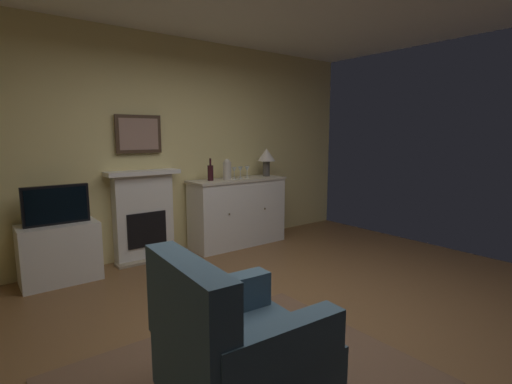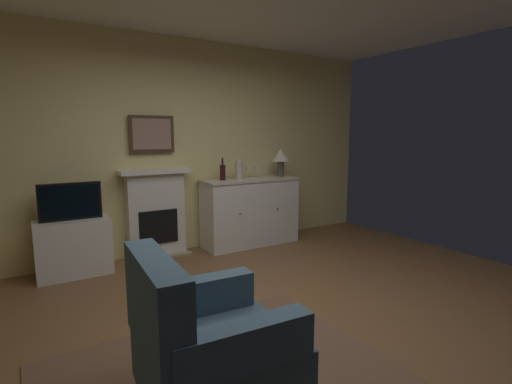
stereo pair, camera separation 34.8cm
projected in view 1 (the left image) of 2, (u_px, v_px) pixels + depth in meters
name	position (u px, v px, depth m)	size (l,w,h in m)	color
ground_plane	(294.00, 329.00, 3.11)	(6.16, 4.92, 0.10)	brown
wall_rear	(163.00, 147.00, 4.80)	(6.16, 0.06, 2.73)	#EAD68C
area_rug	(244.00, 382.00, 2.35)	(2.13, 1.69, 0.02)	brown
fireplace_unit	(144.00, 216.00, 4.62)	(0.87, 0.30, 1.10)	white
framed_picture	(139.00, 134.00, 4.51)	(0.55, 0.04, 0.45)	#473323
sideboard_cabinet	(238.00, 212.00, 5.26)	(1.37, 0.49, 0.93)	white
table_lamp	(266.00, 157.00, 5.46)	(0.26, 0.26, 0.40)	#4C4742
wine_bottle	(210.00, 172.00, 4.97)	(0.08, 0.08, 0.29)	#331419
wine_glass_left	(234.00, 170.00, 5.12)	(0.07, 0.07, 0.16)	silver
wine_glass_center	(240.00, 170.00, 5.20)	(0.07, 0.07, 0.16)	silver
wine_glass_right	(247.00, 169.00, 5.26)	(0.07, 0.07, 0.16)	silver
vase_decorative	(227.00, 170.00, 5.01)	(0.11, 0.11, 0.28)	beige
tv_cabinet	(60.00, 253.00, 3.94)	(0.75, 0.42, 0.62)	white
tv_set	(56.00, 205.00, 3.85)	(0.62, 0.07, 0.40)	black
armchair	(235.00, 348.00, 2.05)	(0.86, 0.82, 0.92)	#3F596B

